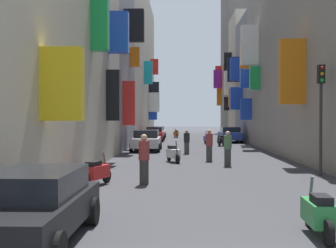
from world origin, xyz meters
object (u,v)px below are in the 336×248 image
Objects in this scene: parked_car_black at (34,204)px; traffic_light_near_corner at (321,101)px; scooter_black at (221,140)px; pedestrian_near_left at (187,142)px; scooter_green at (318,213)px; scooter_red at (97,172)px; scooter_orange at (176,134)px; pedestrian_crossing at (209,145)px; parked_car_blue at (230,134)px; pedestrian_near_right at (144,159)px; parked_car_silver at (147,140)px; pedestrian_mid_street at (228,149)px; parked_car_white at (157,132)px; scooter_white at (173,153)px; scooter_blue at (207,139)px; parked_car_red at (155,134)px.

parked_car_black is 12.75m from traffic_light_near_corner.
pedestrian_near_left is (-2.96, -7.60, 0.30)m from scooter_black.
scooter_red is (-5.62, 6.07, -0.00)m from scooter_green.
pedestrian_crossing is (2.03, -25.63, 0.39)m from scooter_orange.
parked_car_blue reaches higher than scooter_green.
traffic_light_near_corner is at bearing 19.23° from pedestrian_near_right.
parked_car_silver is 2.43× the size of pedestrian_mid_street.
parked_car_white is 2.36× the size of scooter_black.
pedestrian_crossing is 1.10× the size of pedestrian_near_left.
traffic_light_near_corner is (0.99, -22.49, 2.26)m from parked_car_blue.
scooter_orange is at bearing 92.41° from pedestrian_near_left.
parked_car_black is at bearing -99.56° from scooter_white.
scooter_blue is 0.99× the size of scooter_red.
scooter_white is at bearing 148.20° from pedestrian_mid_street.
parked_car_blue is 1.02× the size of parked_car_white.
pedestrian_near_right is at bearing -103.39° from parked_car_blue.
scooter_black is (6.14, 26.72, -0.25)m from parked_car_black.
parked_car_white is at bearing 92.25° from pedestrian_near_right.
scooter_white is at bearing 80.44° from parked_car_black.
scooter_black is 8.16m from pedestrian_near_left.
scooter_orange is at bearing 73.49° from parked_car_red.
pedestrian_crossing is at bearing 108.35° from pedestrian_mid_street.
pedestrian_mid_street reaches higher than pedestrian_near_left.
scooter_green and scooter_red have the same top height.
parked_car_silver is 0.99× the size of parked_car_black.
parked_car_blue is at bearing -13.98° from parked_car_red.
parked_car_black is (-0.27, -33.57, -0.03)m from parked_car_red.
parked_car_silver is 9.02m from scooter_blue.
pedestrian_near_left is at bearing -78.59° from parked_car_red.
parked_car_blue is 17.31m from pedestrian_crossing.
scooter_blue is at bearing 58.12° from parked_car_silver.
scooter_red is 0.96× the size of scooter_black.
scooter_black is at bearing 85.59° from pedestrian_mid_street.
scooter_white is 1.01× the size of scooter_black.
scooter_green is at bearing -82.91° from pedestrian_near_left.
pedestrian_mid_street is (4.78, -21.03, 0.10)m from parked_car_red.
pedestrian_near_left is at bearing 104.54° from pedestrian_crossing.
parked_car_blue is 2.26× the size of scooter_orange.
pedestrian_mid_street reaches higher than scooter_black.
scooter_white is at bearing -85.01° from parked_car_white.
pedestrian_mid_street reaches higher than scooter_green.
scooter_white is 5.00m from pedestrian_near_left.
pedestrian_crossing reaches higher than pedestrian_near_left.
pedestrian_mid_street reaches higher than parked_car_black.
scooter_white and scooter_black have the same top height.
pedestrian_near_right is at bearing 77.75° from parked_car_black.
parked_car_white is 19.95m from pedestrian_near_left.
scooter_orange is 1.13× the size of pedestrian_crossing.
pedestrian_mid_street is at bearing -71.65° from pedestrian_crossing.
pedestrian_near_right reaches higher than scooter_red.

